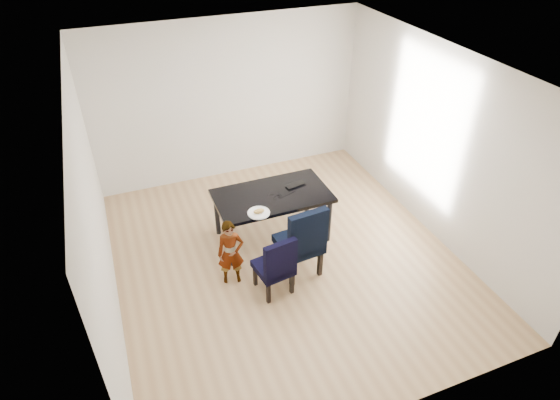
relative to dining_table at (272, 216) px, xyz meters
name	(u,v)px	position (x,y,z in m)	size (l,w,h in m)	color
floor	(285,258)	(0.00, -0.50, -0.38)	(4.50, 5.00, 0.01)	tan
ceiling	(287,67)	(0.00, -0.50, 2.33)	(4.50, 5.00, 0.01)	white
wall_back	(229,101)	(0.00, 2.00, 0.98)	(4.50, 0.01, 2.70)	silver
wall_front	(400,324)	(0.00, -3.00, 0.98)	(4.50, 0.01, 2.70)	white
wall_left	(94,215)	(-2.25, -0.50, 0.98)	(0.01, 5.00, 2.70)	silver
wall_right	(437,144)	(2.25, -0.50, 0.98)	(0.01, 5.00, 2.70)	white
dining_table	(272,216)	(0.00, 0.00, 0.00)	(1.60, 0.90, 0.75)	black
chair_left	(273,263)	(-0.37, -1.00, 0.07)	(0.43, 0.44, 0.89)	black
chair_right	(299,238)	(0.07, -0.78, 0.17)	(0.52, 0.55, 1.09)	black
child	(231,253)	(-0.81, -0.65, 0.09)	(0.34, 0.22, 0.93)	#FF4715
plate	(259,213)	(-0.32, -0.35, 0.38)	(0.30, 0.30, 0.02)	white
sandwich	(259,211)	(-0.32, -0.36, 0.42)	(0.15, 0.07, 0.06)	#C29445
laptop	(294,183)	(0.38, 0.14, 0.39)	(0.29, 0.19, 0.02)	black
cable_tangle	(278,197)	(0.05, -0.10, 0.38)	(0.14, 0.14, 0.01)	black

